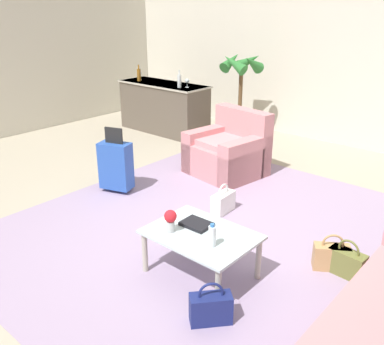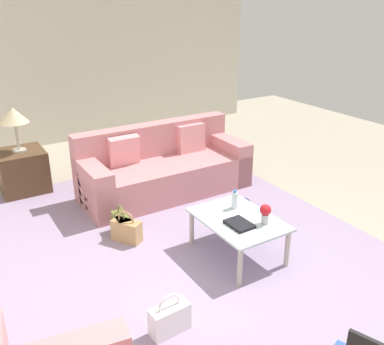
# 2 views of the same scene
# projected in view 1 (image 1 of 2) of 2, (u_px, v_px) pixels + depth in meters

# --- Properties ---
(ground_plane) EXTENTS (12.00, 12.00, 0.00)m
(ground_plane) POSITION_uv_depth(u_px,v_px,m) (202.00, 238.00, 4.45)
(ground_plane) COLOR #A89E89
(wall_back) EXTENTS (10.24, 0.12, 3.10)m
(wall_back) POSITION_uv_depth(u_px,v_px,m) (368.00, 53.00, 6.72)
(wall_back) COLOR beige
(wall_back) RESTS_ON ground
(area_rug) EXTENTS (5.20, 4.40, 0.01)m
(area_rug) POSITION_uv_depth(u_px,v_px,m) (262.00, 250.00, 4.22)
(area_rug) COLOR #9984A3
(area_rug) RESTS_ON ground
(armchair) EXTENTS (1.06, 0.99, 0.90)m
(armchair) POSITION_uv_depth(u_px,v_px,m) (229.00, 153.00, 6.05)
(armchair) COLOR #C67F84
(armchair) RESTS_ON ground
(coffee_table) EXTENTS (0.93, 0.68, 0.42)m
(coffee_table) POSITION_uv_depth(u_px,v_px,m) (201.00, 239.00, 3.72)
(coffee_table) COLOR silver
(coffee_table) RESTS_ON ground
(water_bottle) EXTENTS (0.06, 0.06, 0.20)m
(water_bottle) POSITION_uv_depth(u_px,v_px,m) (212.00, 236.00, 3.47)
(water_bottle) COLOR silver
(water_bottle) RESTS_ON coffee_table
(coffee_table_book) EXTENTS (0.27, 0.21, 0.03)m
(coffee_table_book) POSITION_uv_depth(u_px,v_px,m) (197.00, 224.00, 3.82)
(coffee_table_book) COLOR black
(coffee_table_book) RESTS_ON coffee_table
(flower_vase) EXTENTS (0.11, 0.11, 0.21)m
(flower_vase) POSITION_uv_depth(u_px,v_px,m) (170.00, 219.00, 3.68)
(flower_vase) COLOR #B2B7BC
(flower_vase) RESTS_ON coffee_table
(bar_console) EXTENTS (1.78, 0.68, 0.91)m
(bar_console) POSITION_uv_depth(u_px,v_px,m) (164.00, 107.00, 7.99)
(bar_console) COLOR brown
(bar_console) RESTS_ON ground
(wine_glass_leftmost) EXTENTS (0.08, 0.08, 0.15)m
(wine_glass_leftmost) POSITION_uv_depth(u_px,v_px,m) (139.00, 74.00, 8.14)
(wine_glass_leftmost) COLOR silver
(wine_glass_leftmost) RESTS_ON bar_console
(wine_glass_left_of_centre) EXTENTS (0.08, 0.08, 0.15)m
(wine_glass_left_of_centre) POSITION_uv_depth(u_px,v_px,m) (187.00, 81.00, 7.39)
(wine_glass_left_of_centre) COLOR silver
(wine_glass_left_of_centre) RESTS_ON bar_console
(wine_bottle_amber) EXTENTS (0.07, 0.07, 0.30)m
(wine_bottle_amber) POSITION_uv_depth(u_px,v_px,m) (139.00, 75.00, 8.01)
(wine_bottle_amber) COLOR brown
(wine_bottle_amber) RESTS_ON bar_console
(wine_bottle_clear) EXTENTS (0.07, 0.07, 0.30)m
(wine_bottle_clear) POSITION_uv_depth(u_px,v_px,m) (179.00, 81.00, 7.38)
(wine_bottle_clear) COLOR silver
(wine_bottle_clear) RESTS_ON bar_console
(suitcase_blue) EXTENTS (0.45, 0.34, 0.85)m
(suitcase_blue) POSITION_uv_depth(u_px,v_px,m) (116.00, 165.00, 5.43)
(suitcase_blue) COLOR #2851AD
(suitcase_blue) RESTS_ON ground
(handbag_tan) EXTENTS (0.34, 0.29, 0.36)m
(handbag_tan) POSITION_uv_depth(u_px,v_px,m) (331.00, 256.00, 3.89)
(handbag_tan) COLOR tan
(handbag_tan) RESTS_ON ground
(handbag_navy) EXTENTS (0.32, 0.33, 0.36)m
(handbag_navy) POSITION_uv_depth(u_px,v_px,m) (211.00, 308.00, 3.23)
(handbag_navy) COLOR navy
(handbag_navy) RESTS_ON ground
(handbag_olive) EXTENTS (0.33, 0.16, 0.36)m
(handbag_olive) POSITION_uv_depth(u_px,v_px,m) (347.00, 263.00, 3.79)
(handbag_olive) COLOR olive
(handbag_olive) RESTS_ON ground
(handbag_white) EXTENTS (0.16, 0.33, 0.36)m
(handbag_white) POSITION_uv_depth(u_px,v_px,m) (223.00, 202.00, 4.95)
(handbag_white) COLOR white
(handbag_white) RESTS_ON ground
(potted_palm) EXTENTS (0.64, 0.64, 1.53)m
(potted_palm) POSITION_uv_depth(u_px,v_px,m) (240.00, 92.00, 7.48)
(potted_palm) COLOR #84664C
(potted_palm) RESTS_ON ground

